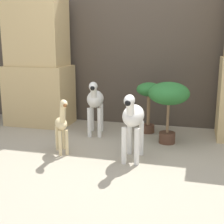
{
  "coord_description": "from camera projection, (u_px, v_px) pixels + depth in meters",
  "views": [
    {
      "loc": [
        0.65,
        -2.49,
        1.09
      ],
      "look_at": [
        -0.17,
        0.55,
        0.36
      ],
      "focal_mm": 50.0,
      "sensor_mm": 36.0,
      "label": 1
    }
  ],
  "objects": [
    {
      "name": "rock_pillar_left",
      "position": [
        38.0,
        68.0,
        3.99
      ],
      "size": [
        0.81,
        0.51,
        1.58
      ],
      "color": "tan",
      "rests_on": "ground_plane"
    },
    {
      "name": "potted_palm_front",
      "position": [
        169.0,
        97.0,
        3.26
      ],
      "size": [
        0.43,
        0.43,
        0.66
      ],
      "color": "#513323",
      "rests_on": "ground_plane"
    },
    {
      "name": "ground_plane",
      "position": [
        115.0,
        166.0,
        2.75
      ],
      "size": [
        14.0,
        14.0,
        0.0
      ],
      "primitive_type": "plane",
      "color": "#9E937F"
    },
    {
      "name": "potted_palm_back",
      "position": [
        149.0,
        96.0,
        3.64
      ],
      "size": [
        0.29,
        0.29,
        0.6
      ],
      "color": "#513323",
      "rests_on": "ground_plane"
    },
    {
      "name": "zebra_right",
      "position": [
        133.0,
        118.0,
        2.81
      ],
      "size": [
        0.2,
        0.48,
        0.64
      ],
      "color": "white",
      "rests_on": "ground_plane"
    },
    {
      "name": "zebra_left",
      "position": [
        95.0,
        101.0,
        3.59
      ],
      "size": [
        0.26,
        0.49,
        0.64
      ],
      "color": "white",
      "rests_on": "ground_plane"
    },
    {
      "name": "giraffe_figurine",
      "position": [
        62.0,
        123.0,
        2.99
      ],
      "size": [
        0.28,
        0.34,
        0.56
      ],
      "color": "beige",
      "rests_on": "ground_plane"
    },
    {
      "name": "wall_back",
      "position": [
        145.0,
        39.0,
        3.91
      ],
      "size": [
        6.4,
        0.08,
        2.2
      ],
      "color": "#473D33",
      "rests_on": "ground_plane"
    }
  ]
}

